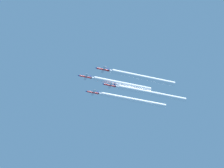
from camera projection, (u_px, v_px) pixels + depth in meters
name	position (u px, v px, depth m)	size (l,w,h in m)	color
jet_lead	(85.00, 77.00, 280.22)	(7.47, 10.88, 2.62)	red
jet_left_wingman	(103.00, 69.00, 271.04)	(7.47, 10.88, 2.62)	red
jet_right_wingman	(92.00, 92.00, 291.12)	(7.47, 10.88, 2.62)	red
jet_slot	(109.00, 85.00, 281.71)	(7.47, 10.88, 2.62)	red
smoke_trail_lead	(122.00, 84.00, 286.80)	(3.31, 46.06, 3.31)	white
smoke_trail_left_wingman	(143.00, 77.00, 278.12)	(3.31, 50.26, 3.31)	white
smoke_trail_right_wingman	(133.00, 100.00, 298.74)	(3.31, 54.82, 3.31)	white
smoke_trail_slot	(151.00, 93.00, 289.48)	(3.31, 56.11, 3.31)	white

